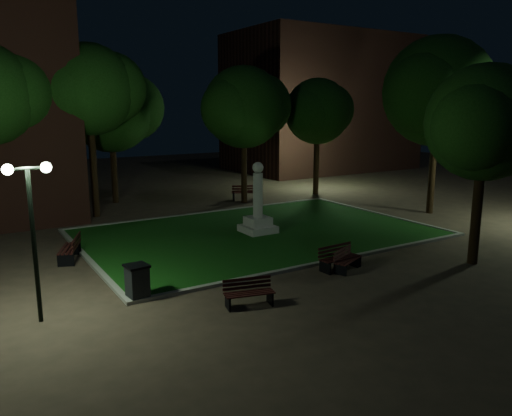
# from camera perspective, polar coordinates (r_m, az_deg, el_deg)

# --- Properties ---
(ground) EXTENTS (80.00, 80.00, 0.00)m
(ground) POSITION_cam_1_polar(r_m,az_deg,el_deg) (21.16, 3.08, -4.09)
(ground) COLOR #423326
(lawn) EXTENTS (15.00, 10.00, 0.08)m
(lawn) POSITION_cam_1_polar(r_m,az_deg,el_deg) (22.77, 0.21, -2.84)
(lawn) COLOR #12420F
(lawn) RESTS_ON ground
(lawn_kerb) EXTENTS (15.40, 10.40, 0.12)m
(lawn_kerb) POSITION_cam_1_polar(r_m,az_deg,el_deg) (22.76, 0.21, -2.80)
(lawn_kerb) COLOR slate
(lawn_kerb) RESTS_ON ground
(monument) EXTENTS (1.40, 1.40, 3.20)m
(monument) POSITION_cam_1_polar(r_m,az_deg,el_deg) (22.56, 0.22, -0.59)
(monument) COLOR gray
(monument) RESTS_ON lawn
(building_far) EXTENTS (16.00, 10.00, 12.00)m
(building_far) POSITION_cam_1_polar(r_m,az_deg,el_deg) (47.20, 7.44, 11.79)
(building_far) COLOR #4A241C
(building_far) RESTS_ON ground
(tree_north_wl) EXTENTS (5.65, 4.61, 8.84)m
(tree_north_wl) POSITION_cam_1_polar(r_m,az_deg,el_deg) (27.08, -18.38, 12.71)
(tree_north_wl) COLOR black
(tree_north_wl) RESTS_ON ground
(tree_north_er) EXTENTS (5.85, 4.78, 8.04)m
(tree_north_er) POSITION_cam_1_polar(r_m,az_deg,el_deg) (29.60, -1.21, 11.43)
(tree_north_er) COLOR black
(tree_north_er) RESTS_ON ground
(tree_ne) EXTENTS (5.17, 4.22, 7.50)m
(tree_ne) POSITION_cam_1_polar(r_m,az_deg,el_deg) (32.90, 7.19, 10.89)
(tree_ne) COLOR black
(tree_ne) RESTS_ON ground
(tree_east) EXTENTS (7.01, 5.72, 9.32)m
(tree_east) POSITION_cam_1_polar(r_m,az_deg,el_deg) (28.32, 20.26, 12.38)
(tree_east) COLOR black
(tree_east) RESTS_ON ground
(tree_se) EXTENTS (5.03, 4.11, 7.19)m
(tree_se) POSITION_cam_1_polar(r_m,az_deg,el_deg) (19.49, 24.86, 8.84)
(tree_se) COLOR black
(tree_se) RESTS_ON ground
(tree_far_north) EXTENTS (6.15, 5.02, 8.04)m
(tree_far_north) POSITION_cam_1_polar(r_m,az_deg,el_deg) (30.86, -16.07, 10.77)
(tree_far_north) COLOR black
(tree_far_north) RESTS_ON ground
(lamppost_sw) EXTENTS (1.18, 0.28, 4.28)m
(lamppost_sw) POSITION_cam_1_polar(r_m,az_deg,el_deg) (14.12, -24.31, -0.42)
(lamppost_sw) COLOR black
(lamppost_sw) RESTS_ON ground
(lamppost_ne) EXTENTS (1.18, 0.28, 3.98)m
(lamppost_ne) POSITION_cam_1_polar(r_m,az_deg,el_deg) (35.39, 6.92, 6.79)
(lamppost_ne) COLOR black
(lamppost_ne) RESTS_ON ground
(bench_near_left) EXTENTS (1.59, 0.64, 0.86)m
(bench_near_left) POSITION_cam_1_polar(r_m,az_deg,el_deg) (18.03, 9.38, -5.68)
(bench_near_left) COLOR black
(bench_near_left) RESTS_ON ground
(bench_near_right) EXTENTS (1.48, 1.01, 0.77)m
(bench_near_right) POSITION_cam_1_polar(r_m,az_deg,el_deg) (17.98, 10.30, -5.90)
(bench_near_right) COLOR black
(bench_near_right) RESTS_ON ground
(bench_west_near) EXTENTS (1.54, 0.84, 0.80)m
(bench_west_near) POSITION_cam_1_polar(r_m,az_deg,el_deg) (14.64, -0.85, -9.73)
(bench_west_near) COLOR black
(bench_west_near) RESTS_ON ground
(bench_left_side) EXTENTS (1.18, 1.79, 0.93)m
(bench_left_side) POSITION_cam_1_polar(r_m,az_deg,el_deg) (20.01, -20.38, -4.43)
(bench_left_side) COLOR black
(bench_left_side) RESTS_ON ground
(bench_far_side) EXTENTS (1.89, 1.29, 0.98)m
(bench_far_side) POSITION_cam_1_polar(r_m,az_deg,el_deg) (30.79, -1.13, 1.74)
(bench_far_side) COLOR black
(bench_far_side) RESTS_ON ground
(trash_bin) EXTENTS (0.70, 0.70, 1.09)m
(trash_bin) POSITION_cam_1_polar(r_m,az_deg,el_deg) (15.42, -13.41, -8.24)
(trash_bin) COLOR black
(trash_bin) RESTS_ON ground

